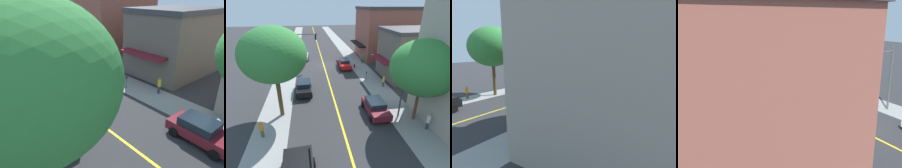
{
  "view_description": "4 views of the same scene",
  "coord_description": "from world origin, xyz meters",
  "views": [
    {
      "loc": [
        7.36,
        21.78,
        8.73
      ],
      "look_at": [
        -2.86,
        9.35,
        1.66
      ],
      "focal_mm": 33.05,
      "sensor_mm": 36.0,
      "label": 1
    },
    {
      "loc": [
        2.61,
        31.8,
        10.47
      ],
      "look_at": [
        -0.86,
        11.23,
        1.01
      ],
      "focal_mm": 28.15,
      "sensor_mm": 36.0,
      "label": 2
    },
    {
      "loc": [
        -15.99,
        32.27,
        6.14
      ],
      "look_at": [
        -2.46,
        11.42,
        1.63
      ],
      "focal_mm": 31.58,
      "sensor_mm": 36.0,
      "label": 3
    },
    {
      "loc": [
        -15.07,
        -14.39,
        9.17
      ],
      "look_at": [
        -0.27,
        10.21,
        1.55
      ],
      "focal_mm": 40.47,
      "sensor_mm": 36.0,
      "label": 4
    }
  ],
  "objects": [
    {
      "name": "corner_shop_building",
      "position": [
        -13.58,
        7.94,
        3.7
      ],
      "size": [
        11.46,
        7.52,
        7.37
      ],
      "rotation": [
        0.0,
        0.0,
        -1.57
      ],
      "color": "#665B51",
      "rests_on": "ground"
    },
    {
      "name": "street_tree_right_corner",
      "position": [
        5.77,
        15.71,
        6.35
      ],
      "size": [
        6.0,
        6.0,
        8.91
      ],
      "color": "brown",
      "rests_on": "ground"
    },
    {
      "name": "sidewalk_left",
      "position": [
        -6.49,
        0.0,
        0.0
      ],
      "size": [
        3.23,
        126.0,
        0.01
      ],
      "primitive_type": "cube",
      "color": "gray",
      "rests_on": "ground"
    },
    {
      "name": "small_dog",
      "position": [
        -7.84,
        -0.79,
        0.33
      ],
      "size": [
        0.68,
        0.37,
        0.5
      ],
      "rotation": [
        0.0,
        0.0,
        2.88
      ],
      "color": "black",
      "rests_on": "ground"
    },
    {
      "name": "pedestrian_yellow_shirt",
      "position": [
        -7.26,
        10.97,
        0.86
      ],
      "size": [
        0.31,
        0.31,
        1.61
      ],
      "rotation": [
        0.0,
        0.0,
        2.6
      ],
      "color": "#33384C",
      "rests_on": "ground"
    },
    {
      "name": "black_sedan_right_curb",
      "position": [
        3.57,
        10.97,
        0.81
      ],
      "size": [
        2.08,
        4.33,
        1.54
      ],
      "rotation": [
        0.0,
        0.0,
        1.6
      ],
      "color": "black",
      "rests_on": "ground"
    },
    {
      "name": "maroon_sedan_left_curb",
      "position": [
        -3.84,
        17.02,
        0.78
      ],
      "size": [
        2.12,
        4.15,
        1.49
      ],
      "rotation": [
        0.0,
        0.0,
        1.57
      ],
      "color": "maroon",
      "rests_on": "ground"
    },
    {
      "name": "ground_plane",
      "position": [
        0.0,
        0.0,
        0.0
      ],
      "size": [
        140.0,
        140.0,
        0.0
      ],
      "primitive_type": "plane",
      "color": "#2D2D30"
    },
    {
      "name": "road_centerline_stripe",
      "position": [
        0.0,
        0.0,
        0.0
      ],
      "size": [
        0.2,
        126.0,
        0.0
      ],
      "primitive_type": "cube",
      "color": "yellow",
      "rests_on": "ground"
    },
    {
      "name": "parking_meter",
      "position": [
        -5.73,
        8.11,
        0.84
      ],
      "size": [
        0.12,
        0.18,
        1.27
      ],
      "color": "#4C4C51",
      "rests_on": "ground"
    },
    {
      "name": "red_sedan_left_curb",
      "position": [
        -3.57,
        1.99,
        0.8
      ],
      "size": [
        2.2,
        4.87,
        1.52
      ],
      "rotation": [
        0.0,
        0.0,
        1.53
      ],
      "color": "red",
      "rests_on": "ground"
    },
    {
      "name": "fire_hydrant",
      "position": [
        -5.32,
        2.5,
        0.37
      ],
      "size": [
        0.44,
        0.24,
        0.75
      ],
      "color": "red",
      "rests_on": "ground"
    },
    {
      "name": "pedestrian_green_shirt",
      "position": [
        -7.6,
        0.2,
        0.92
      ],
      "size": [
        0.36,
        0.36,
        1.75
      ],
      "rotation": [
        0.0,
        0.0,
        3.94
      ],
      "color": "brown",
      "rests_on": "ground"
    },
    {
      "name": "tan_rowhouse",
      "position": [
        -13.59,
        -4.2,
        5.08
      ],
      "size": [
        12.1,
        9.89,
        10.13
      ],
      "rotation": [
        0.0,
        0.0,
        -1.57
      ],
      "color": "#935142",
      "rests_on": "ground"
    }
  ]
}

